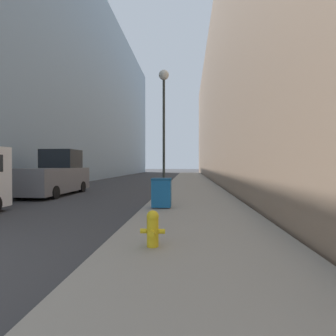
# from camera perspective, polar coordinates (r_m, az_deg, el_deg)

# --- Properties ---
(sidewalk_right) EXTENTS (3.81, 60.00, 0.12)m
(sidewalk_right) POSITION_cam_1_polar(r_m,az_deg,el_deg) (20.89, 5.25, -3.63)
(sidewalk_right) COLOR gray
(sidewalk_right) RESTS_ON ground
(building_left_glass) EXTENTS (12.00, 60.00, 21.45)m
(building_left_glass) POSITION_cam_1_polar(r_m,az_deg,el_deg) (34.09, -24.29, 16.10)
(building_left_glass) COLOR #849EB2
(building_left_glass) RESTS_ON ground
(building_right_stone) EXTENTS (12.00, 60.00, 17.07)m
(building_right_stone) POSITION_cam_1_polar(r_m,az_deg,el_deg) (30.77, 20.59, 13.61)
(building_right_stone) COLOR #9E7F66
(building_right_stone) RESTS_ON ground
(fire_hydrant) EXTENTS (0.46, 0.34, 0.67)m
(fire_hydrant) POSITION_cam_1_polar(r_m,az_deg,el_deg) (4.97, -3.37, -12.83)
(fire_hydrant) COLOR yellow
(fire_hydrant) RESTS_ON sidewalk_right
(trash_bin) EXTENTS (0.69, 0.60, 1.04)m
(trash_bin) POSITION_cam_1_polar(r_m,az_deg,el_deg) (9.30, -1.42, -5.33)
(trash_bin) COLOR #19609E
(trash_bin) RESTS_ON sidewalk_right
(lamppost) EXTENTS (0.48, 0.48, 6.07)m
(lamppost) POSITION_cam_1_polar(r_m,az_deg,el_deg) (12.89, -0.92, 13.00)
(lamppost) COLOR #2D332D
(lamppost) RESTS_ON sidewalk_right
(pickup_truck) EXTENTS (2.08, 5.20, 2.51)m
(pickup_truck) POSITION_cam_1_polar(r_m,az_deg,el_deg) (15.60, -23.41, -1.60)
(pickup_truck) COLOR slate
(pickup_truck) RESTS_ON ground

